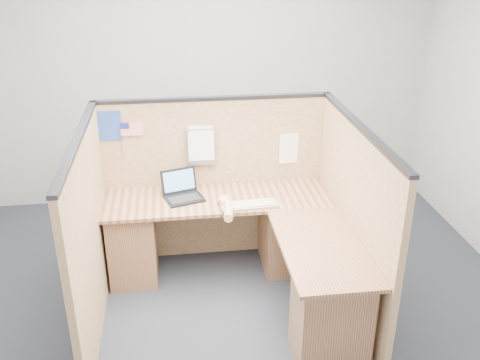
{
  "coord_description": "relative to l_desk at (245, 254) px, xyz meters",
  "views": [
    {
      "loc": [
        -0.35,
        -3.42,
        2.76
      ],
      "look_at": [
        0.17,
        0.5,
        0.97
      ],
      "focal_mm": 40.0,
      "sensor_mm": 36.0,
      "label": 1
    }
  ],
  "objects": [
    {
      "name": "wall_back",
      "position": [
        -0.18,
        1.96,
        1.01
      ],
      "size": [
        5.0,
        0.0,
        5.0
      ],
      "primitive_type": "plane",
      "rotation": [
        1.57,
        0.0,
        0.0
      ],
      "color": "#9A9D9F",
      "rests_on": "floor"
    },
    {
      "name": "blue_poster",
      "position": [
        -1.06,
        0.68,
        0.92
      ],
      "size": [
        0.2,
        0.01,
        0.26
      ],
      "primitive_type": "cube",
      "rotation": [
        0.0,
        0.0,
        -0.01
      ],
      "color": "#21429A",
      "rests_on": "cubicle_partitions"
    },
    {
      "name": "paper_left",
      "position": [
        -0.3,
        0.68,
        0.76
      ],
      "size": [
        0.2,
        0.01,
        0.26
      ],
      "primitive_type": "cube",
      "rotation": [
        0.0,
        0.0,
        -0.05
      ],
      "color": "white",
      "rests_on": "cubicle_partitions"
    },
    {
      "name": "mouse",
      "position": [
        -0.15,
        0.27,
        0.36
      ],
      "size": [
        0.12,
        0.09,
        0.05
      ],
      "primitive_type": "ellipsoid",
      "rotation": [
        0.0,
        0.0,
        -0.24
      ],
      "color": "silver",
      "rests_on": "l_desk"
    },
    {
      "name": "cubicle_partitions",
      "position": [
        -0.18,
        0.14,
        0.38
      ],
      "size": [
        2.06,
        1.83,
        1.53
      ],
      "color": "brown",
      "rests_on": "floor"
    },
    {
      "name": "file_holder",
      "position": [
        -0.3,
        0.66,
        0.71
      ],
      "size": [
        0.25,
        0.05,
        0.32
      ],
      "color": "slate",
      "rests_on": "cubicle_partitions"
    },
    {
      "name": "keyboard",
      "position": [
        0.06,
        0.19,
        0.35
      ],
      "size": [
        0.49,
        0.2,
        0.03
      ],
      "rotation": [
        0.0,
        0.0,
        0.08
      ],
      "color": "gray",
      "rests_on": "l_desk"
    },
    {
      "name": "paper_right",
      "position": [
        0.51,
        0.68,
        0.64
      ],
      "size": [
        0.22,
        0.03,
        0.28
      ],
      "primitive_type": "cube",
      "rotation": [
        0.0,
        0.0,
        0.13
      ],
      "color": "white",
      "rests_on": "cubicle_partitions"
    },
    {
      "name": "floor",
      "position": [
        -0.18,
        -0.29,
        -0.39
      ],
      "size": [
        5.0,
        5.0,
        0.0
      ],
      "primitive_type": "plane",
      "color": "black",
      "rests_on": "ground"
    },
    {
      "name": "l_desk",
      "position": [
        0.0,
        0.0,
        0.0
      ],
      "size": [
        1.95,
        1.75,
        0.73
      ],
      "color": "brown",
      "rests_on": "floor"
    },
    {
      "name": "laptop",
      "position": [
        -0.47,
        0.45,
        0.39
      ],
      "size": [
        0.36,
        0.38,
        0.22
      ],
      "rotation": [
        0.0,
        0.0,
        0.3
      ],
      "color": "black",
      "rests_on": "l_desk"
    },
    {
      "name": "hand_forearm",
      "position": [
        -0.14,
        0.13,
        0.37
      ],
      "size": [
        0.11,
        0.39,
        0.08
      ],
      "color": "#DFA57B",
      "rests_on": "l_desk"
    },
    {
      "name": "american_flag",
      "position": [
        -0.9,
        0.67,
        0.88
      ],
      "size": [
        0.19,
        0.01,
        0.32
      ],
      "color": "olive",
      "rests_on": "cubicle_partitions"
    }
  ]
}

